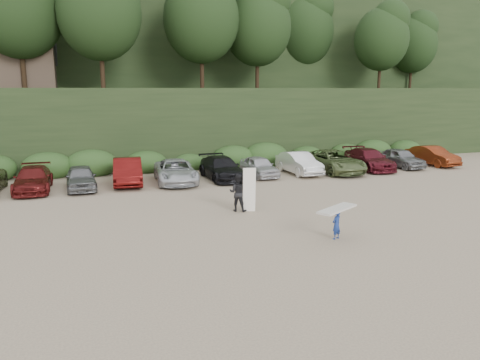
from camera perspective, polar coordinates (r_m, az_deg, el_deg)
name	(u,v)px	position (r m, az deg, el deg)	size (l,w,h in m)	color
ground	(235,222)	(21.28, -0.67, -5.12)	(120.00, 120.00, 0.00)	tan
hillside_backdrop	(132,41)	(55.94, -13.04, 16.19)	(90.00, 41.50, 28.00)	black
parked_cars	(196,169)	(30.72, -5.37, 1.31)	(39.87, 5.94, 1.64)	#ACACB1
child_surfer	(337,218)	(19.06, 11.71, -4.54)	(2.16, 1.60, 1.29)	navy
adult_surfer	(239,192)	(22.90, -0.11, -1.51)	(1.37, 1.09, 2.20)	black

